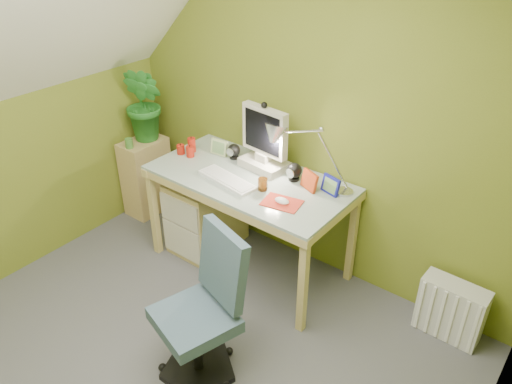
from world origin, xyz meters
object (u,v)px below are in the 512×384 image
Objects in this scene: desk at (249,223)px; task_chair at (194,319)px; side_ledge at (147,176)px; potted_plant at (145,104)px; radiator at (451,310)px; monitor at (265,132)px; desk_lamp at (321,143)px.

task_chair is (0.39, -0.99, 0.04)m from desk.
side_ledge is 0.79× the size of task_chair.
potted_plant is at bearing 52.89° from side_ledge.
radiator is at bearing 3.56° from side_ledge.
side_ledge is (-1.21, -0.12, -0.71)m from monitor.
task_chair is 2.13× the size of radiator.
desk is 2.21× the size of desk_lamp.
desk_lamp reaches higher than monitor.
radiator is at bearing 2.53° from potted_plant.
desk is 2.12× the size of side_ledge.
monitor is at bearing -174.59° from desk_lamp.
potted_plant is at bearing 174.98° from desk.
desk_lamp is (0.45, 0.00, 0.05)m from monitor.
task_chair is at bearing -87.65° from desk_lamp.
desk_lamp reaches higher than task_chair.
monitor is 0.82× the size of side_ledge.
desk is at bearing -152.79° from desk_lamp.
desk_lamp is 0.96× the size of side_ledge.
potted_plant is at bearing -170.36° from monitor.
task_chair is at bearing -68.00° from desk.
side_ledge is at bearing 177.51° from desk.
desk_lamp is 1.01× the size of potted_plant.
side_ledge reaches higher than radiator.
monitor is at bearing 3.22° from potted_plant.
desk_lamp is 1.63m from potted_plant.
task_chair is (0.39, -1.17, -0.62)m from monitor.
task_chair is at bearing -65.19° from monitor.
side_ledge is (-1.21, 0.06, -0.05)m from desk.
desk_lamp is 0.76× the size of task_chair.
task_chair is 1.64m from radiator.
monitor reaches higher than desk.
radiator is (2.67, 0.17, -0.14)m from side_ledge.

